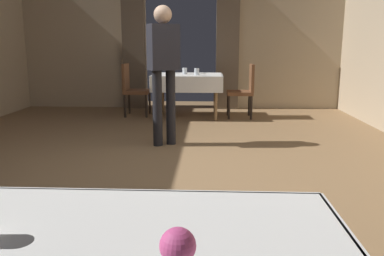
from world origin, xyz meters
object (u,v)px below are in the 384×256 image
chair_mid_right (245,88)px  glass_mid_d (171,70)px  glass_mid_a (197,72)px  person_waiter_by_doorway (164,64)px  plate_mid_c (201,73)px  glass_mid_b (185,71)px  dining_table_mid (188,80)px  chair_mid_left (133,87)px

chair_mid_right → glass_mid_d: 1.40m
glass_mid_a → person_waiter_by_doorway: person_waiter_by_doorway is taller
plate_mid_c → glass_mid_b: bearing=-144.2°
dining_table_mid → glass_mid_d: bearing=135.1°
chair_mid_right → chair_mid_left: bearing=177.3°
dining_table_mid → person_waiter_by_doorway: size_ratio=0.71×
dining_table_mid → glass_mid_a: 0.30m
chair_mid_left → chair_mid_right: bearing=-2.7°
chair_mid_right → plate_mid_c: 0.85m
chair_mid_left → glass_mid_d: size_ratio=8.07×
plate_mid_c → person_waiter_by_doorway: size_ratio=0.11×
plate_mid_c → chair_mid_left: bearing=-171.3°
chair_mid_left → glass_mid_d: (0.66, 0.27, 0.29)m
chair_mid_right → glass_mid_d: chair_mid_right is taller
plate_mid_c → glass_mid_a: bearing=-97.6°
glass_mid_b → glass_mid_d: 0.39m
glass_mid_b → person_waiter_by_doorway: bearing=-93.5°
dining_table_mid → plate_mid_c: bearing=47.9°
glass_mid_a → person_waiter_by_doorway: (-0.35, -1.83, 0.22)m
dining_table_mid → chair_mid_left: bearing=176.5°
chair_mid_left → glass_mid_b: (0.94, -0.01, 0.29)m
chair_mid_left → person_waiter_by_doorway: (0.81, -2.08, 0.51)m
dining_table_mid → chair_mid_left: size_ratio=1.31×
dining_table_mid → plate_mid_c: (0.22, 0.25, 0.10)m
dining_table_mid → chair_mid_left: 1.00m
glass_mid_a → chair_mid_right: bearing=10.6°
glass_mid_d → person_waiter_by_doorway: bearing=-86.4°
glass_mid_a → person_waiter_by_doorway: size_ratio=0.07×
person_waiter_by_doorway → chair_mid_right: bearing=59.4°
chair_mid_left → glass_mid_b: bearing=-0.9°
dining_table_mid → glass_mid_d: glass_mid_d is taller
plate_mid_c → person_waiter_by_doorway: bearing=-100.1°
chair_mid_right → person_waiter_by_doorway: 2.36m
chair_mid_left → dining_table_mid: bearing=-3.5°
dining_table_mid → chair_mid_right: chair_mid_right is taller
person_waiter_by_doorway → glass_mid_d: bearing=93.6°
glass_mid_b → plate_mid_c: size_ratio=0.60×
glass_mid_b → plate_mid_c: (0.28, 0.20, -0.05)m
chair_mid_right → glass_mid_b: bearing=175.6°
glass_mid_a → plate_mid_c: glass_mid_a is taller
dining_table_mid → person_waiter_by_doorway: bearing=-95.1°
plate_mid_c → dining_table_mid: bearing=-132.1°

